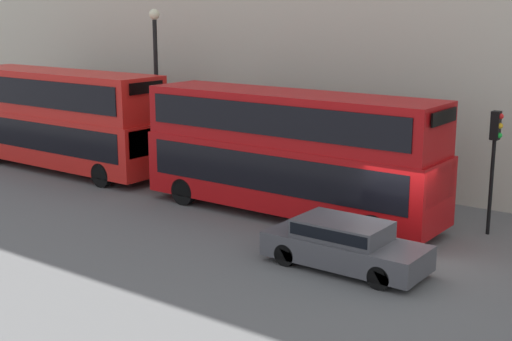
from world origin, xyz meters
TOP-DOWN VIEW (x-y plane):
  - ground_plane at (0.00, 0.00)m, footprint 200.00×200.00m
  - building_facade at (7.00, 0.00)m, footprint 1.10×80.00m
  - bus_leading at (1.60, 4.82)m, footprint 2.59×11.01m
  - bus_second_in_queue at (1.60, 16.97)m, footprint 2.59×10.76m
  - car_dark_sedan at (-1.80, 0.68)m, footprint 1.81×4.58m
  - traffic_light at (3.66, -1.53)m, footprint 0.30×0.36m
  - street_lamp at (3.40, 12.84)m, footprint 0.44×0.44m

SIDE VIEW (x-z plane):
  - ground_plane at x=0.00m, z-range 0.00..0.00m
  - car_dark_sedan at x=-1.80m, z-range 0.04..1.42m
  - bus_leading at x=1.60m, z-range 0.23..4.55m
  - bus_second_in_queue at x=1.60m, z-range 0.22..4.65m
  - traffic_light at x=3.66m, z-range 0.87..4.86m
  - street_lamp at x=3.40m, z-range 0.78..7.85m
  - building_facade at x=7.00m, z-range 0.30..14.47m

